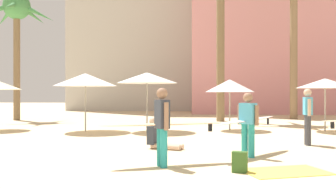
{
  "coord_description": "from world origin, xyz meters",
  "views": [
    {
      "loc": [
        -0.23,
        -4.74,
        1.58
      ],
      "look_at": [
        -0.91,
        6.14,
        1.56
      ],
      "focal_mm": 39.85,
      "sensor_mm": 36.0,
      "label": 1
    }
  ],
  "objects_px": {
    "palm_tree_right": "(17,17)",
    "cafe_umbrella_0": "(147,78)",
    "cafe_umbrella_2": "(85,80)",
    "person_far_right": "(163,124)",
    "person_near_right": "(308,114)",
    "person_mid_left": "(247,121)",
    "cafe_umbrella_1": "(325,83)",
    "person_mid_center": "(159,138)",
    "backpack": "(240,162)",
    "cafe_umbrella_4": "(230,86)",
    "beach_towel": "(285,172)"
  },
  "relations": [
    {
      "from": "person_mid_center",
      "to": "person_far_right",
      "type": "height_order",
      "value": "person_far_right"
    },
    {
      "from": "palm_tree_right",
      "to": "cafe_umbrella_4",
      "type": "bearing_deg",
      "value": -23.72
    },
    {
      "from": "cafe_umbrella_1",
      "to": "backpack",
      "type": "distance_m",
      "value": 9.86
    },
    {
      "from": "cafe_umbrella_2",
      "to": "cafe_umbrella_4",
      "type": "relative_size",
      "value": 1.2
    },
    {
      "from": "cafe_umbrella_0",
      "to": "cafe_umbrella_4",
      "type": "relative_size",
      "value": 1.17
    },
    {
      "from": "cafe_umbrella_0",
      "to": "person_near_right",
      "type": "height_order",
      "value": "cafe_umbrella_0"
    },
    {
      "from": "palm_tree_right",
      "to": "cafe_umbrella_0",
      "type": "bearing_deg",
      "value": -35.14
    },
    {
      "from": "person_mid_left",
      "to": "cafe_umbrella_0",
      "type": "bearing_deg",
      "value": -109.74
    },
    {
      "from": "person_near_right",
      "to": "cafe_umbrella_2",
      "type": "bearing_deg",
      "value": 161.02
    },
    {
      "from": "beach_towel",
      "to": "person_mid_left",
      "type": "xyz_separation_m",
      "value": [
        -0.48,
        1.86,
        0.88
      ]
    },
    {
      "from": "person_mid_left",
      "to": "cafe_umbrella_2",
      "type": "bearing_deg",
      "value": -93.04
    },
    {
      "from": "backpack",
      "to": "beach_towel",
      "type": "bearing_deg",
      "value": -68.76
    },
    {
      "from": "cafe_umbrella_4",
      "to": "person_near_right",
      "type": "height_order",
      "value": "cafe_umbrella_4"
    },
    {
      "from": "backpack",
      "to": "person_mid_center",
      "type": "distance_m",
      "value": 3.67
    },
    {
      "from": "palm_tree_right",
      "to": "cafe_umbrella_1",
      "type": "height_order",
      "value": "palm_tree_right"
    },
    {
      "from": "cafe_umbrella_0",
      "to": "person_far_right",
      "type": "xyz_separation_m",
      "value": [
        1.24,
        -7.48,
        -1.34
      ]
    },
    {
      "from": "cafe_umbrella_1",
      "to": "person_mid_center",
      "type": "height_order",
      "value": "cafe_umbrella_1"
    },
    {
      "from": "person_mid_left",
      "to": "person_mid_center",
      "type": "bearing_deg",
      "value": -74.62
    },
    {
      "from": "person_mid_center",
      "to": "person_mid_left",
      "type": "height_order",
      "value": "person_mid_left"
    },
    {
      "from": "cafe_umbrella_4",
      "to": "person_mid_left",
      "type": "distance_m",
      "value": 6.91
    },
    {
      "from": "cafe_umbrella_2",
      "to": "person_mid_left",
      "type": "bearing_deg",
      "value": -44.99
    },
    {
      "from": "backpack",
      "to": "cafe_umbrella_4",
      "type": "bearing_deg",
      "value": 10.44
    },
    {
      "from": "cafe_umbrella_4",
      "to": "backpack",
      "type": "xyz_separation_m",
      "value": [
        -0.69,
        -8.78,
        -1.73
      ]
    },
    {
      "from": "palm_tree_right",
      "to": "cafe_umbrella_4",
      "type": "distance_m",
      "value": 13.91
    },
    {
      "from": "cafe_umbrella_0",
      "to": "cafe_umbrella_2",
      "type": "bearing_deg",
      "value": -174.59
    },
    {
      "from": "person_far_right",
      "to": "person_near_right",
      "type": "distance_m",
      "value": 5.51
    },
    {
      "from": "person_mid_left",
      "to": "palm_tree_right",
      "type": "bearing_deg",
      "value": -93.72
    },
    {
      "from": "backpack",
      "to": "person_far_right",
      "type": "bearing_deg",
      "value": 84.99
    },
    {
      "from": "beach_towel",
      "to": "person_mid_center",
      "type": "bearing_deg",
      "value": 133.01
    },
    {
      "from": "palm_tree_right",
      "to": "person_near_right",
      "type": "relative_size",
      "value": 4.39
    },
    {
      "from": "person_mid_left",
      "to": "person_far_right",
      "type": "bearing_deg",
      "value": -14.19
    },
    {
      "from": "person_mid_left",
      "to": "person_near_right",
      "type": "height_order",
      "value": "person_near_right"
    },
    {
      "from": "palm_tree_right",
      "to": "person_mid_center",
      "type": "height_order",
      "value": "palm_tree_right"
    },
    {
      "from": "palm_tree_right",
      "to": "person_far_right",
      "type": "relative_size",
      "value": 2.7
    },
    {
      "from": "person_near_right",
      "to": "beach_towel",
      "type": "bearing_deg",
      "value": -106.97
    },
    {
      "from": "cafe_umbrella_0",
      "to": "backpack",
      "type": "distance_m",
      "value": 8.8
    },
    {
      "from": "person_mid_center",
      "to": "person_far_right",
      "type": "xyz_separation_m",
      "value": [
        0.3,
        -2.55,
        0.62
      ]
    },
    {
      "from": "cafe_umbrella_1",
      "to": "person_mid_center",
      "type": "bearing_deg",
      "value": -140.66
    },
    {
      "from": "cafe_umbrella_0",
      "to": "beach_towel",
      "type": "distance_m",
      "value": 9.1
    },
    {
      "from": "cafe_umbrella_1",
      "to": "backpack",
      "type": "bearing_deg",
      "value": -118.69
    },
    {
      "from": "cafe_umbrella_0",
      "to": "cafe_umbrella_1",
      "type": "xyz_separation_m",
      "value": [
        7.51,
        0.44,
        -0.23
      ]
    },
    {
      "from": "cafe_umbrella_4",
      "to": "person_mid_center",
      "type": "distance_m",
      "value": 6.43
    },
    {
      "from": "palm_tree_right",
      "to": "person_mid_left",
      "type": "distance_m",
      "value": 17.8
    },
    {
      "from": "cafe_umbrella_2",
      "to": "person_far_right",
      "type": "relative_size",
      "value": 0.94
    },
    {
      "from": "person_far_right",
      "to": "person_near_right",
      "type": "height_order",
      "value": "person_near_right"
    },
    {
      "from": "palm_tree_right",
      "to": "beach_towel",
      "type": "bearing_deg",
      "value": -48.59
    },
    {
      "from": "person_mid_center",
      "to": "backpack",
      "type": "bearing_deg",
      "value": -36.5
    },
    {
      "from": "beach_towel",
      "to": "backpack",
      "type": "xyz_separation_m",
      "value": [
        -0.92,
        -0.1,
        0.19
      ]
    },
    {
      "from": "cafe_umbrella_0",
      "to": "person_mid_center",
      "type": "height_order",
      "value": "cafe_umbrella_0"
    },
    {
      "from": "person_near_right",
      "to": "cafe_umbrella_0",
      "type": "bearing_deg",
      "value": 149.89
    }
  ]
}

